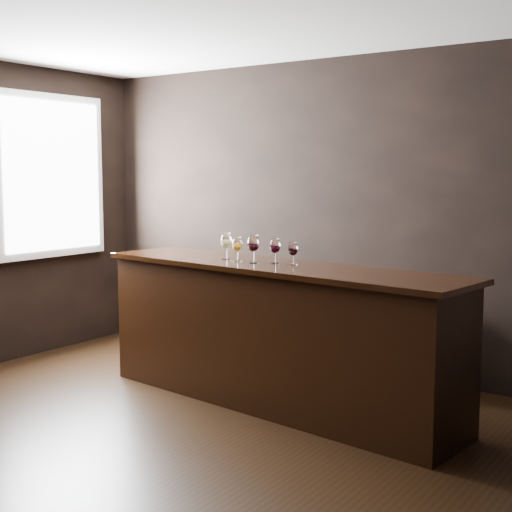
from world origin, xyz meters
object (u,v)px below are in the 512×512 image
Objects in this scene: glass_red_b at (275,246)px; glass_red_a at (253,244)px; bar_counter at (275,337)px; glass_red_c at (293,249)px; back_bar_shelf at (300,327)px; glass_white at (226,241)px; glass_amber at (237,245)px.

glass_red_a is at bearing -153.17° from glass_red_b.
bar_counter is 15.60× the size of glass_red_b.
glass_red_c is at bearing 13.07° from glass_red_a.
back_bar_shelf is at bearing 100.98° from glass_red_a.
glass_red_a is (0.31, -0.07, 0.00)m from glass_white.
glass_red_b reaches higher than back_bar_shelf.
glass_amber is 0.48m from glass_red_c.
back_bar_shelf is 1.32m from glass_red_b.
back_bar_shelf is 12.25× the size of glass_red_c.
glass_white is 0.16m from glass_amber.
glass_red_a is 1.24× the size of glass_red_c.
glass_white is 1.11× the size of glass_red_b.
glass_amber reaches higher than back_bar_shelf.
glass_red_a is at bearing -166.93° from glass_red_c.
glass_white reaches higher than glass_red_c.
glass_red_c is (0.48, 0.06, -0.01)m from glass_amber.
bar_counter reaches higher than back_bar_shelf.
glass_amber is 0.32m from glass_red_b.
glass_red_a reaches higher than glass_red_c.
glass_red_b reaches higher than glass_red_c.
glass_amber is (0.15, -0.06, -0.01)m from glass_white.
glass_white is (-0.49, 0.04, 0.71)m from bar_counter.
glass_red_b is (0.15, 0.08, -0.02)m from glass_red_a.
back_bar_shelf is at bearing 83.34° from glass_white.
bar_counter is 0.74m from glass_red_a.
bar_counter is 15.62× the size of glass_amber.
glass_amber reaches higher than bar_counter.
glass_red_b is at bearing 134.23° from bar_counter.
glass_amber is at bearing -172.82° from glass_red_c.
glass_amber is at bearing -168.58° from glass_red_b.
glass_red_a reaches higher than back_bar_shelf.
back_bar_shelf is at bearing 117.53° from bar_counter.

